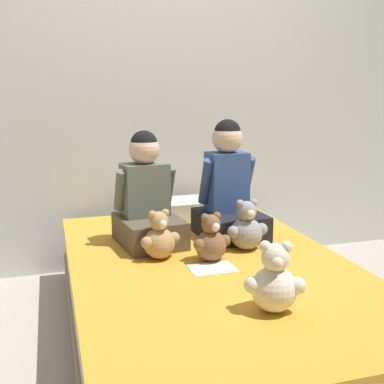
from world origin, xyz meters
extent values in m
plane|color=#B2A899|center=(0.00, 0.00, 0.00)|extent=(14.00, 14.00, 0.00)
cube|color=silver|center=(0.00, 1.15, 1.25)|extent=(8.00, 0.06, 2.50)
cube|color=#997F60|center=(0.00, 0.00, 0.08)|extent=(1.32, 2.05, 0.17)
cube|color=silver|center=(0.00, 0.00, 0.27)|extent=(1.29, 2.01, 0.20)
cube|color=gold|center=(0.00, 0.00, 0.38)|extent=(1.30, 2.03, 0.03)
cube|color=brown|center=(-0.22, 0.36, 0.47)|extent=(0.36, 0.43, 0.15)
cube|color=#5B6656|center=(-0.23, 0.42, 0.68)|extent=(0.26, 0.19, 0.28)
sphere|color=beige|center=(-0.23, 0.42, 0.90)|extent=(0.16, 0.16, 0.16)
sphere|color=black|center=(-0.23, 0.42, 0.93)|extent=(0.14, 0.14, 0.14)
cylinder|color=#5B6656|center=(-0.36, 0.40, 0.69)|extent=(0.07, 0.14, 0.23)
cylinder|color=#5B6656|center=(-0.10, 0.44, 0.69)|extent=(0.07, 0.14, 0.23)
cube|color=black|center=(0.24, 0.36, 0.47)|extent=(0.35, 0.39, 0.14)
cube|color=#33518E|center=(0.23, 0.42, 0.70)|extent=(0.22, 0.17, 0.33)
sphere|color=beige|center=(0.23, 0.42, 0.94)|extent=(0.17, 0.17, 0.17)
sphere|color=black|center=(0.23, 0.42, 0.97)|extent=(0.15, 0.15, 0.15)
cylinder|color=#33518E|center=(0.11, 0.41, 0.71)|extent=(0.06, 0.15, 0.27)
cylinder|color=#33518E|center=(0.36, 0.43, 0.71)|extent=(0.06, 0.15, 0.27)
sphere|color=tan|center=(-0.22, 0.13, 0.47)|extent=(0.15, 0.15, 0.15)
sphere|color=tan|center=(-0.22, 0.13, 0.58)|extent=(0.10, 0.10, 0.10)
sphere|color=beige|center=(-0.21, 0.09, 0.58)|extent=(0.04, 0.04, 0.04)
sphere|color=tan|center=(-0.26, 0.12, 0.62)|extent=(0.04, 0.04, 0.04)
sphere|color=tan|center=(-0.19, 0.14, 0.62)|extent=(0.04, 0.04, 0.04)
sphere|color=tan|center=(-0.29, 0.09, 0.49)|extent=(0.06, 0.06, 0.06)
sphere|color=tan|center=(-0.15, 0.13, 0.49)|extent=(0.06, 0.06, 0.06)
sphere|color=#939399|center=(0.24, 0.14, 0.48)|extent=(0.17, 0.17, 0.17)
sphere|color=#939399|center=(0.24, 0.14, 0.60)|extent=(0.10, 0.10, 0.10)
sphere|color=beige|center=(0.24, 0.09, 0.59)|extent=(0.05, 0.05, 0.05)
sphere|color=#939399|center=(0.20, 0.13, 0.64)|extent=(0.04, 0.04, 0.04)
sphere|color=#939399|center=(0.27, 0.14, 0.64)|extent=(0.04, 0.04, 0.04)
sphere|color=#939399|center=(0.16, 0.12, 0.50)|extent=(0.06, 0.06, 0.06)
sphere|color=#939399|center=(0.32, 0.12, 0.50)|extent=(0.06, 0.06, 0.06)
sphere|color=brown|center=(0.01, 0.03, 0.47)|extent=(0.15, 0.15, 0.15)
sphere|color=brown|center=(0.01, 0.03, 0.58)|extent=(0.09, 0.09, 0.09)
sphere|color=beige|center=(0.02, -0.01, 0.57)|extent=(0.04, 0.04, 0.04)
sphere|color=brown|center=(-0.02, 0.02, 0.62)|extent=(0.04, 0.04, 0.04)
sphere|color=brown|center=(0.04, 0.03, 0.62)|extent=(0.04, 0.04, 0.04)
sphere|color=brown|center=(-0.06, 0.00, 0.49)|extent=(0.06, 0.06, 0.06)
sphere|color=brown|center=(0.08, 0.03, 0.49)|extent=(0.06, 0.06, 0.06)
sphere|color=silver|center=(0.06, -0.55, 0.48)|extent=(0.17, 0.17, 0.17)
sphere|color=silver|center=(0.06, -0.55, 0.61)|extent=(0.11, 0.11, 0.11)
sphere|color=beige|center=(0.04, -0.59, 0.60)|extent=(0.05, 0.05, 0.05)
sphere|color=silver|center=(0.02, -0.54, 0.65)|extent=(0.04, 0.04, 0.04)
sphere|color=silver|center=(0.10, -0.56, 0.65)|extent=(0.04, 0.04, 0.04)
sphere|color=silver|center=(-0.02, -0.54, 0.50)|extent=(0.06, 0.06, 0.06)
sphere|color=silver|center=(0.13, -0.59, 0.50)|extent=(0.06, 0.06, 0.06)
cube|color=silver|center=(0.00, 0.86, 0.45)|extent=(0.56, 0.27, 0.11)
cube|color=white|center=(-0.02, -0.08, 0.40)|extent=(0.21, 0.15, 0.00)
camera|label=1|loc=(-0.71, -2.06, 1.20)|focal=45.00mm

